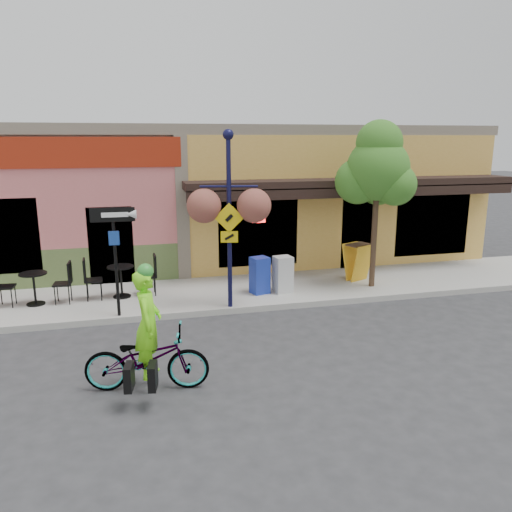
{
  "coord_description": "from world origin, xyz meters",
  "views": [
    {
      "loc": [
        -2.4,
        -10.61,
        4.11
      ],
      "look_at": [
        0.4,
        0.5,
        1.4
      ],
      "focal_mm": 35.0,
      "sensor_mm": 36.0,
      "label": 1
    }
  ],
  "objects_px": {
    "lamp_post": "(229,221)",
    "newspaper_box_grey": "(283,274)",
    "newspaper_box_blue": "(260,275)",
    "street_tree": "(376,205)",
    "building": "(198,191)",
    "cyclist_rider": "(149,338)",
    "bicycle": "(147,359)",
    "one_way_sign": "(116,263)"
  },
  "relations": [
    {
      "from": "bicycle",
      "to": "lamp_post",
      "type": "bearing_deg",
      "value": -21.69
    },
    {
      "from": "newspaper_box_grey",
      "to": "bicycle",
      "type": "bearing_deg",
      "value": -139.11
    },
    {
      "from": "bicycle",
      "to": "newspaper_box_blue",
      "type": "bearing_deg",
      "value": -25.72
    },
    {
      "from": "street_tree",
      "to": "newspaper_box_blue",
      "type": "bearing_deg",
      "value": 177.71
    },
    {
      "from": "bicycle",
      "to": "lamp_post",
      "type": "distance_m",
      "value": 4.32
    },
    {
      "from": "newspaper_box_grey",
      "to": "street_tree",
      "type": "height_order",
      "value": "street_tree"
    },
    {
      "from": "bicycle",
      "to": "street_tree",
      "type": "xyz_separation_m",
      "value": [
        6.19,
        4.12,
        1.86
      ]
    },
    {
      "from": "street_tree",
      "to": "one_way_sign",
      "type": "bearing_deg",
      "value": -173.77
    },
    {
      "from": "building",
      "to": "cyclist_rider",
      "type": "height_order",
      "value": "building"
    },
    {
      "from": "lamp_post",
      "to": "building",
      "type": "bearing_deg",
      "value": 100.29
    },
    {
      "from": "lamp_post",
      "to": "street_tree",
      "type": "distance_m",
      "value": 4.17
    },
    {
      "from": "bicycle",
      "to": "building",
      "type": "bearing_deg",
      "value": -2.72
    },
    {
      "from": "bicycle",
      "to": "one_way_sign",
      "type": "relative_size",
      "value": 0.82
    },
    {
      "from": "building",
      "to": "street_tree",
      "type": "distance_m",
      "value": 7.26
    },
    {
      "from": "lamp_post",
      "to": "newspaper_box_grey",
      "type": "xyz_separation_m",
      "value": [
        1.57,
        0.81,
        -1.61
      ]
    },
    {
      "from": "building",
      "to": "newspaper_box_grey",
      "type": "relative_size",
      "value": 18.99
    },
    {
      "from": "building",
      "to": "cyclist_rider",
      "type": "xyz_separation_m",
      "value": [
        -2.24,
        -10.24,
        -1.34
      ]
    },
    {
      "from": "building",
      "to": "cyclist_rider",
      "type": "relative_size",
      "value": 10.05
    },
    {
      "from": "bicycle",
      "to": "cyclist_rider",
      "type": "distance_m",
      "value": 0.37
    },
    {
      "from": "lamp_post",
      "to": "one_way_sign",
      "type": "xyz_separation_m",
      "value": [
        -2.6,
        0.0,
        -0.84
      ]
    },
    {
      "from": "building",
      "to": "bicycle",
      "type": "height_order",
      "value": "building"
    },
    {
      "from": "cyclist_rider",
      "to": "lamp_post",
      "type": "bearing_deg",
      "value": -21.07
    },
    {
      "from": "one_way_sign",
      "to": "newspaper_box_grey",
      "type": "xyz_separation_m",
      "value": [
        4.17,
        0.81,
        -0.77
      ]
    },
    {
      "from": "one_way_sign",
      "to": "newspaper_box_grey",
      "type": "distance_m",
      "value": 4.32
    },
    {
      "from": "newspaper_box_blue",
      "to": "street_tree",
      "type": "relative_size",
      "value": 0.21
    },
    {
      "from": "lamp_post",
      "to": "one_way_sign",
      "type": "bearing_deg",
      "value": -167.98
    },
    {
      "from": "lamp_post",
      "to": "newspaper_box_blue",
      "type": "distance_m",
      "value": 2.06
    },
    {
      "from": "building",
      "to": "newspaper_box_grey",
      "type": "bearing_deg",
      "value": -77.28
    },
    {
      "from": "lamp_post",
      "to": "newspaper_box_grey",
      "type": "relative_size",
      "value": 4.36
    },
    {
      "from": "bicycle",
      "to": "one_way_sign",
      "type": "height_order",
      "value": "one_way_sign"
    },
    {
      "from": "building",
      "to": "newspaper_box_grey",
      "type": "distance_m",
      "value": 6.41
    },
    {
      "from": "building",
      "to": "lamp_post",
      "type": "bearing_deg",
      "value": -91.73
    },
    {
      "from": "cyclist_rider",
      "to": "newspaper_box_grey",
      "type": "distance_m",
      "value": 5.54
    },
    {
      "from": "lamp_post",
      "to": "newspaper_box_grey",
      "type": "distance_m",
      "value": 2.39
    },
    {
      "from": "one_way_sign",
      "to": "street_tree",
      "type": "relative_size",
      "value": 0.56
    },
    {
      "from": "building",
      "to": "street_tree",
      "type": "height_order",
      "value": "street_tree"
    },
    {
      "from": "lamp_post",
      "to": "street_tree",
      "type": "bearing_deg",
      "value": 22.12
    },
    {
      "from": "street_tree",
      "to": "newspaper_box_grey",
      "type": "bearing_deg",
      "value": 178.33
    },
    {
      "from": "cyclist_rider",
      "to": "street_tree",
      "type": "distance_m",
      "value": 7.54
    },
    {
      "from": "lamp_post",
      "to": "one_way_sign",
      "type": "relative_size",
      "value": 1.67
    },
    {
      "from": "lamp_post",
      "to": "one_way_sign",
      "type": "distance_m",
      "value": 2.73
    },
    {
      "from": "cyclist_rider",
      "to": "lamp_post",
      "type": "height_order",
      "value": "lamp_post"
    }
  ]
}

